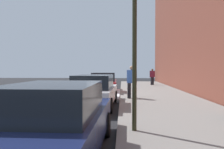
# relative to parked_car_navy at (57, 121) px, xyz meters

# --- Properties ---
(ground_plane) EXTENTS (56.00, 56.00, 0.00)m
(ground_plane) POSITION_rel_parked_car_navy_xyz_m (11.40, -0.17, -0.76)
(ground_plane) COLOR black
(sidewalk) EXTENTS (28.00, 4.60, 0.15)m
(sidewalk) POSITION_rel_parked_car_navy_xyz_m (11.40, -3.47, -0.68)
(sidewalk) COLOR gray
(sidewalk) RESTS_ON ground
(lane_stripe_centre) EXTENTS (28.00, 0.14, 0.01)m
(lane_stripe_centre) POSITION_rel_parked_car_navy_xyz_m (11.40, 3.03, -0.76)
(lane_stripe_centre) COLOR gold
(lane_stripe_centre) RESTS_ON ground
(snow_bank_curb) EXTENTS (5.58, 0.56, 0.22)m
(snow_bank_curb) POSITION_rel_parked_car_navy_xyz_m (10.41, -0.87, -0.65)
(snow_bank_curb) COLOR white
(snow_bank_curb) RESTS_ON ground
(parked_car_navy) EXTENTS (4.73, 1.98, 1.51)m
(parked_car_navy) POSITION_rel_parked_car_navy_xyz_m (0.00, 0.00, 0.00)
(parked_car_navy) COLOR black
(parked_car_navy) RESTS_ON ground
(parked_car_white) EXTENTS (4.79, 2.03, 1.51)m
(parked_car_white) POSITION_rel_parked_car_navy_xyz_m (6.06, -0.01, 0.00)
(parked_car_white) COLOR black
(parked_car_white) RESTS_ON ground
(parked_car_red) EXTENTS (4.22, 1.97, 1.51)m
(parked_car_red) POSITION_rel_parked_car_navy_xyz_m (12.16, 0.03, -0.00)
(parked_car_red) COLOR black
(parked_car_red) RESTS_ON ground
(pedestrian_blue_coat) EXTENTS (0.57, 0.55, 1.81)m
(pedestrian_blue_coat) POSITION_rel_parked_car_navy_xyz_m (8.36, -1.84, 0.36)
(pedestrian_blue_coat) COLOR black
(pedestrian_blue_coat) RESTS_ON sidewalk
(pedestrian_burgundy_coat) EXTENTS (0.48, 0.53, 1.65)m
(pedestrian_burgundy_coat) POSITION_rel_parked_car_navy_xyz_m (18.95, -4.35, 0.27)
(pedestrian_burgundy_coat) COLOR black
(pedestrian_burgundy_coat) RESTS_ON sidewalk
(traffic_light_pole) EXTENTS (0.35, 0.26, 4.57)m
(traffic_light_pole) POSITION_rel_parked_car_navy_xyz_m (1.61, -1.63, 2.46)
(traffic_light_pole) COLOR #2D2D19
(traffic_light_pole) RESTS_ON sidewalk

